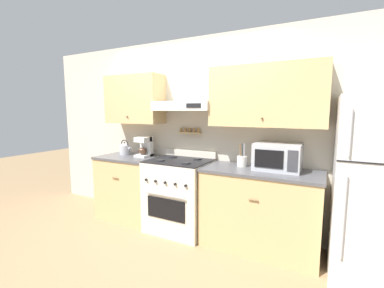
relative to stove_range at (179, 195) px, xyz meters
name	(u,v)px	position (x,y,z in m)	size (l,w,h in m)	color
ground_plane	(168,238)	(0.00, -0.29, -0.47)	(16.00, 16.00, 0.00)	#937551
wall_back	(196,122)	(0.08, 0.30, 0.96)	(5.20, 0.46, 2.55)	beige
counter_left	(131,186)	(-0.85, 0.03, -0.01)	(0.91, 0.63, 0.92)	tan
counter_right	(260,209)	(1.05, 0.03, -0.01)	(1.31, 0.63, 0.92)	tan
stove_range	(179,195)	(0.00, 0.00, 0.00)	(0.78, 0.69, 1.03)	beige
refrigerator	(376,190)	(2.11, -0.05, 0.38)	(0.70, 0.77, 1.71)	white
tea_kettle	(125,148)	(-1.02, 0.11, 0.54)	(0.20, 0.16, 0.23)	#B7B7BC
coffee_maker	(145,146)	(-0.66, 0.14, 0.59)	(0.18, 0.23, 0.28)	white
microwave	(278,156)	(1.21, 0.13, 0.59)	(0.50, 0.41, 0.30)	#ADAFB5
utensil_crock	(242,161)	(0.80, 0.11, 0.51)	(0.11, 0.11, 0.28)	silver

